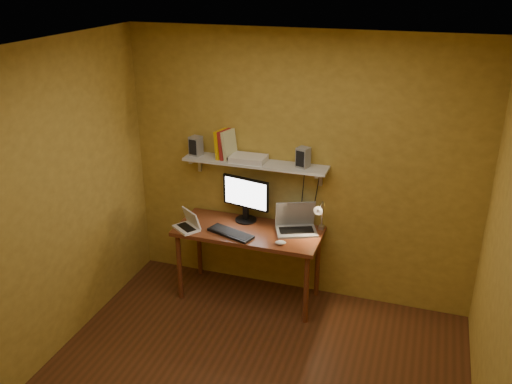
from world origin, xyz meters
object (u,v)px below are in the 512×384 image
(keyboard, at_px, (231,233))
(desk_lamp, at_px, (320,214))
(netbook, at_px, (189,224))
(mouse, at_px, (281,243))
(wall_shelf, at_px, (255,163))
(router, at_px, (248,159))
(speaker_right, at_px, (303,157))
(speaker_left, at_px, (196,146))
(desk, at_px, (249,237))
(shelf_camera, at_px, (229,158))
(monitor, at_px, (246,197))
(laptop, at_px, (296,223))

(keyboard, relative_size, desk_lamp, 1.22)
(netbook, bearing_deg, mouse, 32.74)
(wall_shelf, height_order, mouse, wall_shelf)
(mouse, relative_size, router, 0.30)
(mouse, xyz_separation_m, speaker_right, (0.09, 0.39, 0.70))
(desk_lamp, distance_m, speaker_left, 1.37)
(desk_lamp, bearing_deg, router, 175.16)
(keyboard, height_order, speaker_right, speaker_right)
(desk, xyz_separation_m, mouse, (0.37, -0.19, 0.10))
(mouse, bearing_deg, keyboard, 163.82)
(shelf_camera, distance_m, router, 0.18)
(monitor, xyz_separation_m, keyboard, (-0.04, -0.33, -0.24))
(laptop, height_order, mouse, laptop)
(keyboard, distance_m, router, 0.73)
(desk, distance_m, laptop, 0.48)
(speaker_left, bearing_deg, keyboard, -24.13)
(mouse, xyz_separation_m, shelf_camera, (-0.61, 0.33, 0.63))
(mouse, bearing_deg, desk, 141.77)
(keyboard, relative_size, shelf_camera, 4.78)
(speaker_right, bearing_deg, laptop, -100.22)
(keyboard, bearing_deg, wall_shelf, 88.34)
(shelf_camera, relative_size, router, 0.29)
(keyboard, xyz_separation_m, speaker_left, (-0.48, 0.35, 0.71))
(keyboard, relative_size, speaker_right, 2.43)
(keyboard, bearing_deg, desk_lamp, 38.00)
(laptop, distance_m, speaker_right, 0.65)
(desk_lamp, relative_size, speaker_left, 1.99)
(wall_shelf, distance_m, speaker_left, 0.62)
(speaker_left, xyz_separation_m, speaker_right, (1.07, -0.00, 0.00))
(desk, distance_m, router, 0.76)
(shelf_camera, bearing_deg, router, 16.46)
(wall_shelf, bearing_deg, netbook, -147.63)
(netbook, bearing_deg, desk, 50.55)
(mouse, distance_m, desk_lamp, 0.47)
(keyboard, height_order, shelf_camera, shelf_camera)
(keyboard, xyz_separation_m, mouse, (0.50, -0.04, 0.01))
(monitor, height_order, desk_lamp, monitor)
(desk_lamp, height_order, router, router)
(desk, bearing_deg, netbook, -164.12)
(wall_shelf, distance_m, keyboard, 0.70)
(laptop, relative_size, speaker_left, 2.41)
(mouse, bearing_deg, netbook, 166.67)
(desk_lamp, distance_m, speaker_right, 0.55)
(netbook, xyz_separation_m, router, (0.49, 0.34, 0.60))
(desk_lamp, bearing_deg, laptop, 177.57)
(desk, height_order, desk_lamp, desk_lamp)
(netbook, bearing_deg, speaker_right, 53.96)
(desk, relative_size, laptop, 3.08)
(laptop, xyz_separation_m, mouse, (-0.06, -0.32, -0.05))
(keyboard, distance_m, mouse, 0.50)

